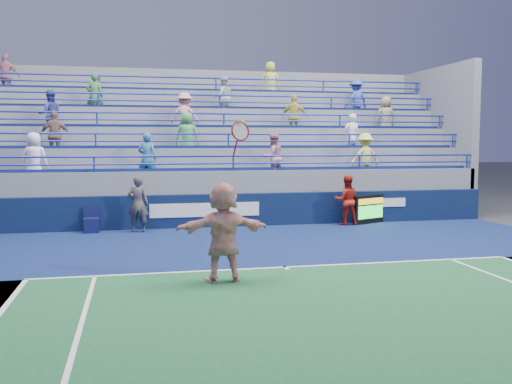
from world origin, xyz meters
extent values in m
plane|color=#333538|center=(0.00, 0.00, 0.00)|extent=(120.00, 120.00, 0.00)
cube|color=#0F164B|center=(0.00, 2.20, 0.01)|extent=(18.00, 8.40, 0.02)
cube|color=white|center=(0.00, 0.00, 0.02)|extent=(11.00, 0.10, 0.01)
cube|color=white|center=(0.00, -0.10, 0.02)|extent=(0.08, 0.30, 0.01)
cube|color=#091836|center=(0.00, 6.50, 0.55)|extent=(18.00, 0.30, 1.10)
cube|color=white|center=(-1.00, 6.34, 0.60)|extent=(3.60, 0.02, 0.45)
cube|color=white|center=(5.20, 6.34, 0.70)|extent=(1.80, 0.02, 0.30)
cube|color=slate|center=(0.00, 9.45, 0.55)|extent=(18.00, 5.60, 1.10)
cube|color=slate|center=(0.00, 9.45, 0.93)|extent=(18.00, 5.60, 1.85)
cube|color=navy|center=(0.00, 7.10, 1.90)|extent=(17.40, 0.45, 0.10)
cylinder|color=#1F35AA|center=(0.00, 6.70, 2.35)|extent=(18.00, 0.07, 0.07)
cube|color=slate|center=(0.00, 9.95, 1.30)|extent=(18.00, 4.60, 2.60)
cube|color=navy|center=(0.00, 8.10, 2.65)|extent=(17.40, 0.45, 0.10)
cylinder|color=#1F35AA|center=(0.00, 7.70, 3.10)|extent=(18.00, 0.07, 0.07)
cube|color=slate|center=(0.00, 10.45, 1.68)|extent=(18.00, 3.60, 3.35)
cube|color=navy|center=(0.00, 9.10, 3.40)|extent=(17.40, 0.45, 0.10)
cylinder|color=#1F35AA|center=(0.00, 8.70, 3.85)|extent=(18.00, 0.07, 0.07)
cube|color=slate|center=(0.00, 10.95, 2.05)|extent=(18.00, 2.60, 4.10)
cube|color=navy|center=(0.00, 10.10, 4.15)|extent=(17.40, 0.45, 0.10)
cylinder|color=#1F35AA|center=(0.00, 9.70, 4.60)|extent=(18.00, 0.07, 0.07)
cube|color=slate|center=(0.00, 11.45, 2.42)|extent=(18.00, 1.60, 4.85)
cube|color=navy|center=(0.00, 11.10, 4.90)|extent=(17.40, 0.45, 0.10)
cylinder|color=#1F35AA|center=(0.00, 10.70, 5.35)|extent=(18.00, 0.07, 0.07)
imported|color=#F2A39C|center=(-1.40, 9.10, 3.78)|extent=(1.21, 0.85, 1.70)
imported|color=#2E698A|center=(-2.83, 7.10, 2.28)|extent=(0.71, 0.57, 1.70)
imported|color=#CBCA4F|center=(2.80, 9.10, 3.78)|extent=(1.07, 0.69, 1.70)
imported|color=#3540A0|center=(-6.11, 9.10, 3.78)|extent=(0.94, 0.80, 1.70)
imported|color=#479D53|center=(-1.41, 8.10, 3.03)|extent=(0.91, 0.68, 1.70)
imported|color=tan|center=(6.57, 9.10, 3.78)|extent=(0.86, 0.59, 1.70)
imported|color=#FFF563|center=(4.87, 7.10, 2.28)|extent=(1.15, 0.72, 1.70)
imported|color=#BD7A96|center=(-7.90, 11.10, 5.28)|extent=(1.05, 0.58, 1.70)
imported|color=white|center=(-6.36, 7.10, 2.28)|extent=(0.92, 0.70, 1.70)
imported|color=#377941|center=(-4.65, 10.10, 4.53)|extent=(0.63, 0.43, 1.70)
imported|color=#856259|center=(-5.84, 8.10, 3.03)|extent=(1.03, 0.50, 1.70)
imported|color=#DEDA56|center=(2.33, 11.10, 5.28)|extent=(0.89, 0.64, 1.70)
imported|color=white|center=(4.75, 8.10, 3.03)|extent=(0.64, 0.43, 1.70)
imported|color=silver|center=(0.20, 10.10, 4.53)|extent=(0.92, 0.76, 1.70)
imported|color=#3951AD|center=(5.71, 10.10, 4.53)|extent=(1.24, 0.93, 1.70)
imported|color=#C78190|center=(1.46, 7.10, 2.28)|extent=(0.98, 0.86, 1.70)
cube|color=black|center=(4.65, 6.14, 0.49)|extent=(1.36, 0.73, 0.99)
cube|color=gold|center=(4.65, 6.06, 0.79)|extent=(1.21, 0.02, 0.20)
cube|color=#19E533|center=(4.65, 6.06, 0.42)|extent=(1.21, 0.02, 0.44)
cube|color=#0C113E|center=(-4.59, 6.09, 0.23)|extent=(0.50, 0.50, 0.46)
cube|color=#0C113E|center=(-4.59, 6.29, 0.64)|extent=(0.47, 0.09, 0.36)
imported|color=white|center=(-1.53, -0.95, 1.01)|extent=(1.88, 0.63, 2.02)
torus|color=maroon|center=(-1.18, -0.95, 3.03)|extent=(0.42, 0.24, 0.41)
cylinder|color=maroon|center=(-1.28, -0.95, 2.70)|extent=(0.09, 0.23, 0.37)
sphere|color=#CFE034|center=(-1.13, -1.00, 3.21)|extent=(0.07, 0.07, 0.07)
imported|color=black|center=(-3.16, 5.87, 0.89)|extent=(0.70, 0.52, 1.78)
imported|color=#AC1E13|center=(3.77, 6.00, 0.85)|extent=(0.92, 0.77, 1.69)
camera|label=1|loc=(-3.26, -12.13, 2.81)|focal=40.00mm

